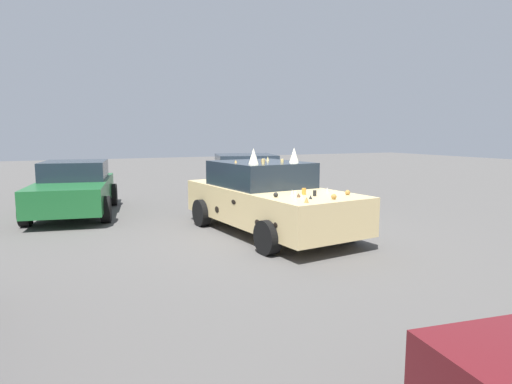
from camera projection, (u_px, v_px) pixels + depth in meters
The scene contains 4 objects.
ground_plane at pixel (269, 233), 9.24m from camera, with size 60.00×60.00×0.00m, color #514F4C.
art_car_decorated at pixel (267, 198), 9.20m from camera, with size 4.66×2.47×1.82m.
parked_sedan_far_left at pixel (244, 179), 13.17m from camera, with size 4.72×2.85×1.49m.
parked_sedan_behind_left at pixel (74, 188), 11.33m from camera, with size 4.41×2.48×1.38m.
Camera 1 is at (-8.12, 3.99, 2.11)m, focal length 30.36 mm.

